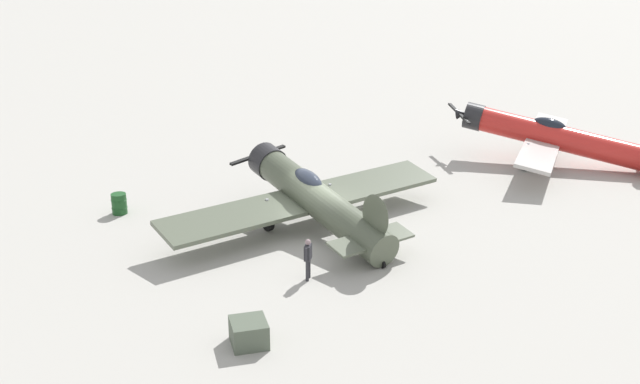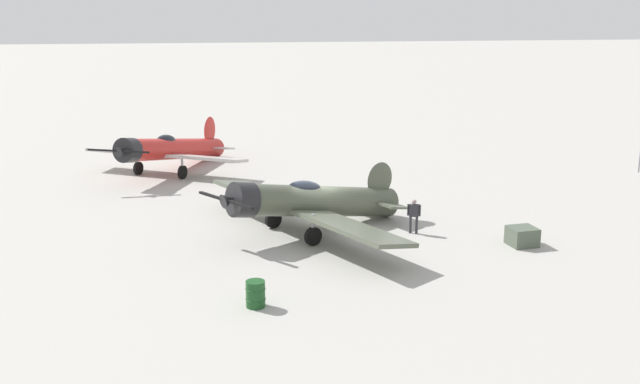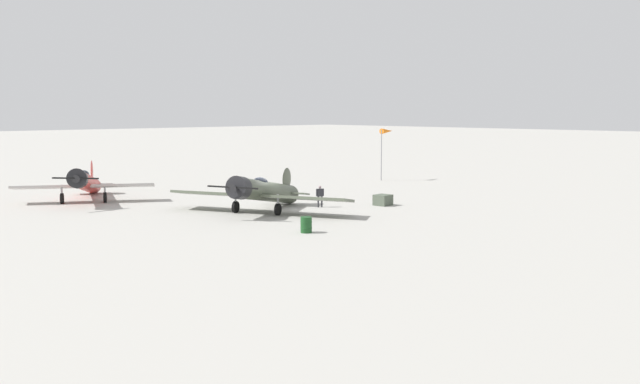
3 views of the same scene
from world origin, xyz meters
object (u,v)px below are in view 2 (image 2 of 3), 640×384
object	(u,v)px
ground_crew_mechanic	(414,213)
fuel_drum	(256,294)
airplane_foreground	(311,202)
airplane_mid_apron	(171,149)
equipment_crate	(522,236)

from	to	relation	value
ground_crew_mechanic	fuel_drum	size ratio (longest dim) A/B	1.71
airplane_foreground	fuel_drum	size ratio (longest dim) A/B	13.79
airplane_mid_apron	equipment_crate	distance (m)	22.80
equipment_crate	fuel_drum	world-z (taller)	fuel_drum
ground_crew_mechanic	fuel_drum	distance (m)	10.48
ground_crew_mechanic	airplane_foreground	bearing A→B (deg)	100.39
ground_crew_mechanic	equipment_crate	distance (m)	4.75
airplane_foreground	fuel_drum	world-z (taller)	airplane_foreground
airplane_foreground	equipment_crate	xyz separation A→B (m)	(3.45, 8.51, -1.02)
ground_crew_mechanic	fuel_drum	xyz separation A→B (m)	(7.02, -7.77, -0.49)
fuel_drum	equipment_crate	bearing A→B (deg)	111.00
ground_crew_mechanic	equipment_crate	size ratio (longest dim) A/B	1.30
airplane_mid_apron	equipment_crate	size ratio (longest dim) A/B	8.36
airplane_foreground	equipment_crate	world-z (taller)	airplane_foreground
fuel_drum	airplane_foreground	bearing A→B (deg)	157.73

